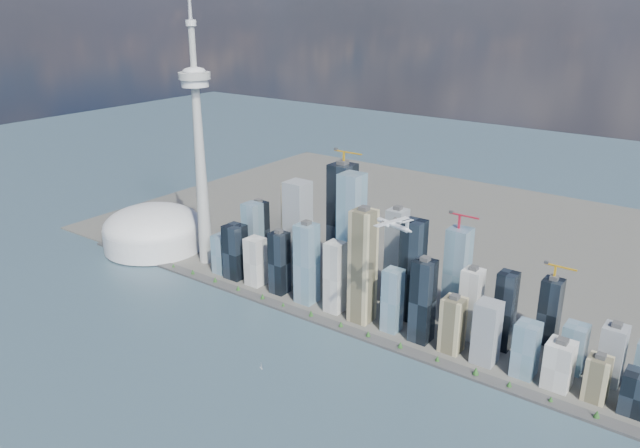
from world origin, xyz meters
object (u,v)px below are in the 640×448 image
Objects in this scene: dome_stadium at (154,230)px; airplane at (394,224)px; needle_tower at (199,143)px; sailboat_west at (261,367)px.

airplane reaches higher than dome_stadium.
needle_tower is at bearing -176.15° from airplane.
airplane is 270.19m from sailboat_west.
airplane is at bearing -8.54° from dome_stadium.
needle_tower is 56.38× the size of sailboat_west.
needle_tower is 457.75m from sailboat_west.
sailboat_west is (330.07, -215.50, -232.71)m from needle_tower.
needle_tower is 8.65× the size of airplane.
dome_stadium is 3.14× the size of airplane.
airplane reaches higher than sailboat_west.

